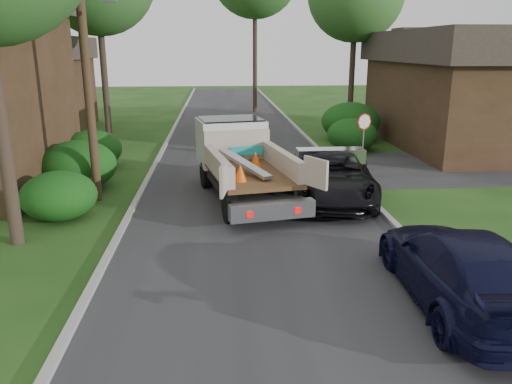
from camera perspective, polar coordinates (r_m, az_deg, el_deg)
The scene contains 17 objects.
ground at distance 13.46m, azimuth 1.08°, elevation -6.61°, with size 120.00×120.00×0.00m, color #1C4112.
road at distance 22.98m, azimuth -1.31°, elevation 3.07°, with size 8.00×90.00×0.02m, color #28282B.
side_street at distance 25.64m, azimuth 26.72°, elevation 2.71°, with size 16.00×7.00×0.02m, color #28282B.
curb_left at distance 23.12m, azimuth -11.52°, elevation 2.96°, with size 0.20×90.00×0.12m, color #9E9E99.
curb_right at distance 23.54m, azimuth 8.72°, elevation 3.34°, with size 0.20×90.00×0.12m, color #9E9E99.
stop_sign at distance 22.56m, azimuth 12.22°, elevation 7.04°, with size 0.71×0.32×2.48m.
utility_pole at distance 17.85m, azimuth -18.97°, elevation 15.21°, with size 2.42×1.25×10.00m.
house_left_far at distance 36.55m, azimuth -24.60°, elevation 11.35°, with size 7.56×7.56×6.00m.
house_right at distance 30.01m, azimuth 24.29°, elevation 10.85°, with size 9.72×12.96×6.20m.
hedge_left_a at distance 16.74m, azimuth -21.60°, elevation -0.40°, with size 2.34×2.34×1.53m, color #0F410F.
hedge_left_b at distance 20.04m, azimuth -19.66°, elevation 2.89°, with size 2.86×2.86×1.87m, color #0F410F.
hedge_left_c at distance 23.45m, azimuth -18.21°, elevation 4.63°, with size 2.60×2.60×1.70m, color #0F410F.
hedge_right_a at distance 26.66m, azimuth 10.93°, elevation 6.46°, with size 2.60×2.60×1.70m, color #0F410F.
hedge_right_b at distance 29.67m, azimuth 10.77°, elevation 7.92°, with size 3.38×3.38×2.21m, color #0F410F.
flatbed_truck at distance 18.43m, azimuth -2.04°, elevation 4.27°, with size 4.08×7.27×2.60m.
black_pickup at distance 17.86m, azimuth 8.71°, elevation 1.86°, with size 2.83×6.14×1.71m, color black.
navy_suv at distance 11.32m, azimuth 22.51°, elevation -8.00°, with size 2.28×5.60×1.63m, color black.
Camera 1 is at (-1.22, -12.35, 5.21)m, focal length 35.00 mm.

